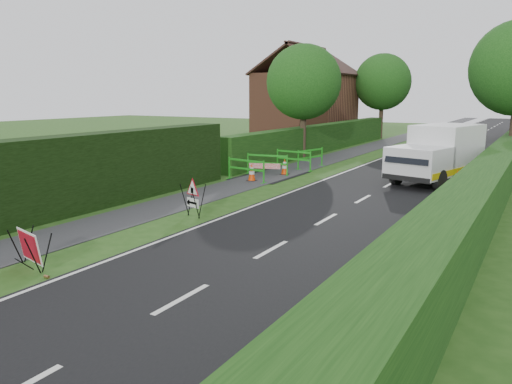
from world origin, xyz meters
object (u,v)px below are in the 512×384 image
at_px(works_van, 439,152).
at_px(red_rect_sign, 29,247).
at_px(triangle_sign, 192,195).
at_px(hatchback_car, 440,140).

bearing_deg(works_van, red_rect_sign, -95.17).
relative_size(triangle_sign, works_van, 0.18).
xyz_separation_m(red_rect_sign, works_van, (5.55, 16.06, 0.82)).
height_order(red_rect_sign, hatchback_car, hatchback_car).
relative_size(triangle_sign, hatchback_car, 0.27).
bearing_deg(red_rect_sign, triangle_sign, 101.64).
xyz_separation_m(red_rect_sign, hatchback_car, (3.04, 30.33, 0.17)).
bearing_deg(hatchback_car, works_van, -73.97).
relative_size(red_rect_sign, hatchback_car, 0.28).
distance_m(red_rect_sign, triangle_sign, 5.54).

